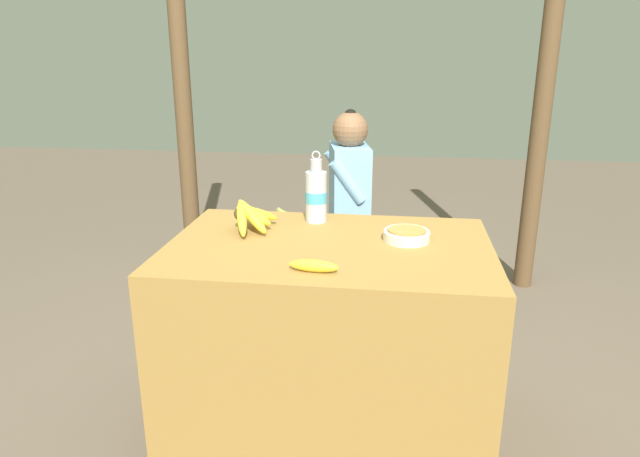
{
  "coord_description": "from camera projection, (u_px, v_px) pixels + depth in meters",
  "views": [
    {
      "loc": [
        0.23,
        -1.92,
        1.45
      ],
      "look_at": [
        -0.04,
        0.05,
        0.82
      ],
      "focal_mm": 32.0,
      "sensor_mm": 36.0,
      "label": 1
    }
  ],
  "objects": [
    {
      "name": "ground_plane",
      "position": [
        328.0,
        427.0,
        2.28
      ],
      "size": [
        12.0,
        12.0,
        0.0
      ],
      "primitive_type": "plane",
      "color": "brown"
    },
    {
      "name": "market_counter",
      "position": [
        329.0,
        340.0,
        2.16
      ],
      "size": [
        1.16,
        0.78,
        0.78
      ],
      "color": "olive",
      "rests_on": "ground_plane"
    },
    {
      "name": "banana_bunch_ripe",
      "position": [
        250.0,
        215.0,
        2.17
      ],
      "size": [
        0.17,
        0.28,
        0.14
      ],
      "color": "#4C381E",
      "rests_on": "market_counter"
    },
    {
      "name": "serving_bowl",
      "position": [
        407.0,
        234.0,
        2.07
      ],
      "size": [
        0.17,
        0.17,
        0.04
      ],
      "color": "silver",
      "rests_on": "market_counter"
    },
    {
      "name": "water_bottle",
      "position": [
        316.0,
        195.0,
        2.28
      ],
      "size": [
        0.09,
        0.09,
        0.29
      ],
      "color": "silver",
      "rests_on": "market_counter"
    },
    {
      "name": "loose_banana_front",
      "position": [
        314.0,
        266.0,
        1.78
      ],
      "size": [
        0.16,
        0.05,
        0.04
      ],
      "rotation": [
        0.0,
        0.0,
        -0.1
      ],
      "color": "yellow",
      "rests_on": "market_counter"
    },
    {
      "name": "wooden_bench",
      "position": [
        348.0,
        242.0,
        3.31
      ],
      "size": [
        1.5,
        0.32,
        0.45
      ],
      "color": "brown",
      "rests_on": "ground_plane"
    },
    {
      "name": "seated_vendor",
      "position": [
        341.0,
        195.0,
        3.19
      ],
      "size": [
        0.45,
        0.42,
        1.13
      ],
      "rotation": [
        0.0,
        0.0,
        3.34
      ],
      "color": "#564C60",
      "rests_on": "ground_plane"
    },
    {
      "name": "banana_bunch_green",
      "position": [
        283.0,
        217.0,
        3.33
      ],
      "size": [
        0.16,
        0.24,
        0.13
      ],
      "color": "#4C381E",
      "rests_on": "wooden_bench"
    },
    {
      "name": "support_post_near",
      "position": [
        183.0,
        96.0,
        3.58
      ],
      "size": [
        0.11,
        0.11,
        2.32
      ],
      "color": "brown",
      "rests_on": "ground_plane"
    },
    {
      "name": "support_post_far",
      "position": [
        543.0,
        100.0,
        3.3
      ],
      "size": [
        0.11,
        0.11,
        2.32
      ],
      "color": "brown",
      "rests_on": "ground_plane"
    }
  ]
}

